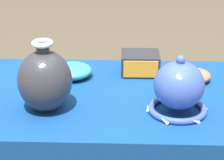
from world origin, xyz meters
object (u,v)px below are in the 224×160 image
at_px(vase_tall_bulbous, 45,80).
at_px(mosaic_tile_box, 140,63).
at_px(bowl_shallow_teal, 73,71).
at_px(bowl_shallow_terracotta, 196,76).
at_px(vase_dome_bell, 179,89).

relative_size(vase_tall_bulbous, mosaic_tile_box, 1.58).
bearing_deg(vase_tall_bulbous, bowl_shallow_teal, 78.24).
height_order(vase_tall_bulbous, bowl_shallow_terracotta, vase_tall_bulbous).
bearing_deg(vase_dome_bell, vase_tall_bulbous, 179.43).
relative_size(bowl_shallow_terracotta, bowl_shallow_teal, 0.73).
distance_m(vase_tall_bulbous, mosaic_tile_box, 0.48).
distance_m(vase_dome_bell, mosaic_tile_box, 0.37).
bearing_deg(vase_dome_bell, bowl_shallow_teal, 144.20).
xyz_separation_m(vase_dome_bell, bowl_shallow_terracotta, (0.10, 0.26, -0.06)).
bearing_deg(bowl_shallow_teal, bowl_shallow_terracotta, -2.83).
bearing_deg(vase_tall_bulbous, vase_dome_bell, -0.57).
distance_m(vase_tall_bulbous, bowl_shallow_terracotta, 0.62).
bearing_deg(bowl_shallow_terracotta, vase_dome_bell, -110.98).
bearing_deg(mosaic_tile_box, bowl_shallow_terracotta, -21.68).
bearing_deg(bowl_shallow_terracotta, bowl_shallow_teal, 177.17).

